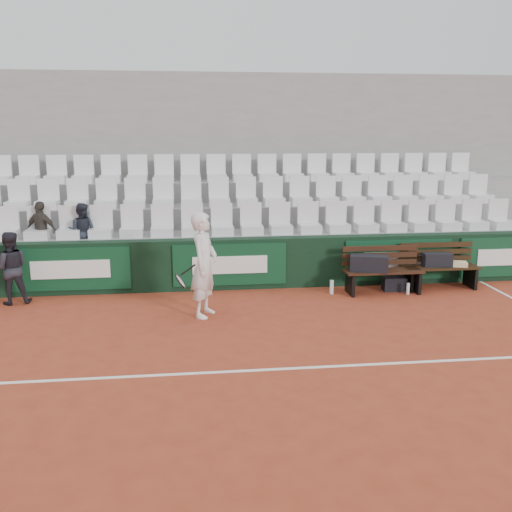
# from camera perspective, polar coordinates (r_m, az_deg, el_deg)

# --- Properties ---
(ground) EXTENTS (80.00, 80.00, 0.00)m
(ground) POSITION_cam_1_polar(r_m,az_deg,el_deg) (7.64, 1.18, -11.32)
(ground) COLOR #A03D24
(ground) RESTS_ON ground
(court_baseline) EXTENTS (18.00, 0.06, 0.01)m
(court_baseline) POSITION_cam_1_polar(r_m,az_deg,el_deg) (7.64, 1.18, -11.29)
(court_baseline) COLOR white
(court_baseline) RESTS_ON ground
(back_barrier) EXTENTS (18.00, 0.34, 1.00)m
(back_barrier) POSITION_cam_1_polar(r_m,az_deg,el_deg) (11.26, -1.33, -0.73)
(back_barrier) COLOR black
(back_barrier) RESTS_ON ground
(grandstand_tier_front) EXTENTS (18.00, 0.95, 1.00)m
(grandstand_tier_front) POSITION_cam_1_polar(r_m,az_deg,el_deg) (11.87, -1.96, -0.04)
(grandstand_tier_front) COLOR gray
(grandstand_tier_front) RESTS_ON ground
(grandstand_tier_mid) EXTENTS (18.00, 0.95, 1.45)m
(grandstand_tier_mid) POSITION_cam_1_polar(r_m,az_deg,el_deg) (12.75, -2.34, 1.87)
(grandstand_tier_mid) COLOR gray
(grandstand_tier_mid) RESTS_ON ground
(grandstand_tier_back) EXTENTS (18.00, 0.95, 1.90)m
(grandstand_tier_back) POSITION_cam_1_polar(r_m,az_deg,el_deg) (13.64, -2.67, 3.54)
(grandstand_tier_back) COLOR gray
(grandstand_tier_back) RESTS_ON ground
(grandstand_rear_wall) EXTENTS (18.00, 0.30, 4.40)m
(grandstand_rear_wall) POSITION_cam_1_polar(r_m,az_deg,el_deg) (14.13, -2.92, 8.95)
(grandstand_rear_wall) COLOR gray
(grandstand_rear_wall) RESTS_ON ground
(seat_row_front) EXTENTS (11.90, 0.44, 0.63)m
(seat_row_front) POSITION_cam_1_polar(r_m,az_deg,el_deg) (11.54, -1.91, 3.72)
(seat_row_front) COLOR silver
(seat_row_front) RESTS_ON grandstand_tier_front
(seat_row_mid) EXTENTS (11.90, 0.44, 0.63)m
(seat_row_mid) POSITION_cam_1_polar(r_m,az_deg,el_deg) (12.42, -2.32, 6.44)
(seat_row_mid) COLOR silver
(seat_row_mid) RESTS_ON grandstand_tier_mid
(seat_row_back) EXTENTS (11.90, 0.44, 0.63)m
(seat_row_back) POSITION_cam_1_polar(r_m,az_deg,el_deg) (13.33, -2.67, 8.80)
(seat_row_back) COLOR silver
(seat_row_back) RESTS_ON grandstand_tier_back
(bench_left) EXTENTS (1.50, 0.56, 0.45)m
(bench_left) POSITION_cam_1_polar(r_m,az_deg,el_deg) (11.25, 12.57, -2.50)
(bench_left) COLOR #341B0F
(bench_left) RESTS_ON ground
(bench_right) EXTENTS (1.50, 0.56, 0.45)m
(bench_right) POSITION_cam_1_polar(r_m,az_deg,el_deg) (11.87, 17.86, -2.03)
(bench_right) COLOR black
(bench_right) RESTS_ON ground
(sports_bag_left) EXTENTS (0.77, 0.50, 0.30)m
(sports_bag_left) POSITION_cam_1_polar(r_m,az_deg,el_deg) (11.03, 11.24, -0.72)
(sports_bag_left) COLOR black
(sports_bag_left) RESTS_ON bench_left
(sports_bag_right) EXTENTS (0.57, 0.30, 0.26)m
(sports_bag_right) POSITION_cam_1_polar(r_m,az_deg,el_deg) (11.78, 17.67, -0.35)
(sports_bag_right) COLOR black
(sports_bag_right) RESTS_ON bench_right
(towel) EXTENTS (0.38, 0.32, 0.09)m
(towel) POSITION_cam_1_polar(r_m,az_deg,el_deg) (11.92, 19.57, -0.75)
(towel) COLOR beige
(towel) RESTS_ON bench_right
(sports_bag_ground) EXTENTS (0.46, 0.29, 0.27)m
(sports_bag_ground) POSITION_cam_1_polar(r_m,az_deg,el_deg) (11.49, 13.65, -2.71)
(sports_bag_ground) COLOR black
(sports_bag_ground) RESTS_ON ground
(water_bottle_near) EXTENTS (0.08, 0.08, 0.27)m
(water_bottle_near) POSITION_cam_1_polar(r_m,az_deg,el_deg) (11.02, 7.57, -3.10)
(water_bottle_near) COLOR silver
(water_bottle_near) RESTS_ON ground
(water_bottle_far) EXTENTS (0.06, 0.06, 0.22)m
(water_bottle_far) POSITION_cam_1_polar(r_m,az_deg,el_deg) (11.29, 14.95, -3.17)
(water_bottle_far) COLOR silver
(water_bottle_far) RESTS_ON ground
(tennis_player) EXTENTS (0.81, 0.76, 1.77)m
(tennis_player) POSITION_cam_1_polar(r_m,az_deg,el_deg) (9.53, -5.22, -0.90)
(tennis_player) COLOR silver
(tennis_player) RESTS_ON ground
(ball_kid) EXTENTS (0.74, 0.64, 1.32)m
(ball_kid) POSITION_cam_1_polar(r_m,az_deg,el_deg) (11.12, -23.36, -1.12)
(ball_kid) COLOR black
(ball_kid) RESTS_ON ground
(spectator_b) EXTENTS (0.75, 0.55, 1.18)m
(spectator_b) POSITION_cam_1_polar(r_m,az_deg,el_deg) (11.86, -20.79, 4.48)
(spectator_b) COLOR #37322C
(spectator_b) RESTS_ON grandstand_tier_front
(spectator_c) EXTENTS (0.62, 0.52, 1.13)m
(spectator_c) POSITION_cam_1_polar(r_m,az_deg,el_deg) (11.70, -17.12, 4.53)
(spectator_c) COLOR #1F242F
(spectator_c) RESTS_ON grandstand_tier_front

